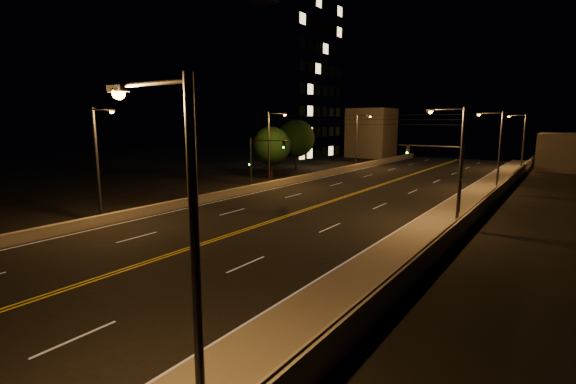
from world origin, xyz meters
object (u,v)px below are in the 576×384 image
Objects in this scene: streetlight_3 at (521,138)px; tree_1 at (296,138)px; traffic_signal_left at (259,158)px; streetlight_5 at (271,143)px; tree_0 at (271,146)px; traffic_signal_right at (447,170)px; streetlight_0 at (185,246)px; streetlight_6 at (358,137)px; streetlight_2 at (497,146)px; building_tower at (264,83)px; streetlight_1 at (456,159)px; streetlight_4 at (99,156)px.

tree_1 is (-27.54, -18.24, -0.09)m from streetlight_3.
traffic_signal_left is 19.63m from tree_1.
streetlight_5 is 6.30m from tree_0.
streetlight_5 is 1.49× the size of traffic_signal_right.
streetlight_0 is 53.81m from tree_1.
streetlight_6 is at bearing 78.14° from tree_0.
streetlight_2 is (0.00, 41.25, 0.00)m from streetlight_0.
streetlight_2 and streetlight_5 have the same top height.
tree_1 is at bearing -36.92° from building_tower.
traffic_signal_left is at bearing -68.09° from tree_1.
traffic_signal_left is at bearing 168.12° from streetlight_1.
traffic_signal_right is (19.83, -26.45, -1.26)m from streetlight_6.
streetlight_4 is 1.25× the size of tree_0.
streetlight_5 is at bearing -67.00° from tree_1.
streetlight_5 is at bearing 90.00° from streetlight_4.
streetlight_4 is 20.46m from streetlight_5.
building_tower reaches higher than streetlight_3.
streetlight_2 is 27.99m from tree_1.
streetlight_5 is (-21.39, -32.73, 0.00)m from streetlight_3.
traffic_signal_left is (-20.23, 4.26, -1.26)m from streetlight_1.
traffic_signal_right is at bearing 110.12° from streetlight_1.
traffic_signal_right is at bearing -92.45° from streetlight_3.
traffic_signal_right is 18.67m from traffic_signal_left.
streetlight_3 is 0.28× the size of building_tower.
streetlight_3 is 23.60m from streetlight_6.
traffic_signal_right is 1.00× the size of traffic_signal_left.
streetlight_0 and streetlight_1 have the same top height.
tree_0 is (-25.11, 12.99, -0.66)m from streetlight_1.
streetlight_5 reaches higher than traffic_signal_right.
traffic_signal_right is at bearing -53.14° from streetlight_6.
streetlight_1 is at bearing -11.88° from traffic_signal_left.
tree_1 is at bearing 113.00° from streetlight_5.
streetlight_4 is at bearing 152.22° from streetlight_0.
traffic_signal_left is (1.16, -26.45, -1.26)m from streetlight_6.
streetlight_2 reaches higher than traffic_signal_right.
streetlight_2 is at bearing -31.77° from streetlight_6.
building_tower is (-41.24, 56.51, 9.18)m from streetlight_0.
traffic_signal_left is at bearing 180.00° from traffic_signal_right.
traffic_signal_left is (1.16, 16.77, -1.26)m from streetlight_4.
streetlight_0 is 1.00× the size of streetlight_4.
streetlight_0 is at bearing -55.67° from tree_0.
streetlight_2 is at bearing 10.09° from tree_0.
tree_1 is at bearing 169.76° from streetlight_2.
streetlight_6 is 21.96m from building_tower.
streetlight_2 is 1.25× the size of tree_0.
streetlight_4 is at bearing -93.95° from traffic_signal_left.
traffic_signal_right is at bearing 93.18° from streetlight_0.
tree_0 is (-4.88, 8.73, 0.59)m from traffic_signal_left.
traffic_signal_right is 0.84× the size of tree_0.
streetlight_3 is 1.10× the size of tree_1.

